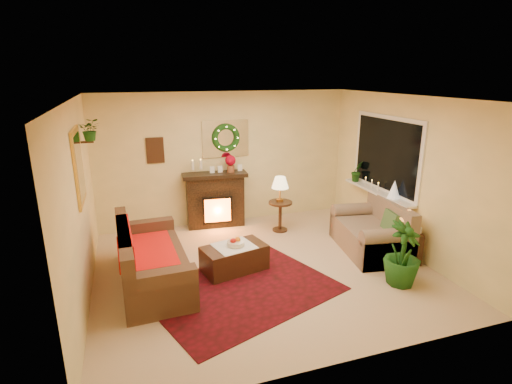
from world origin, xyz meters
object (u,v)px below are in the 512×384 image
object	(u,v)px
coffee_table	(234,258)
sofa	(153,255)
fireplace	(215,199)
side_table_round	(280,215)
end_table_square	(405,245)
loveseat	(370,228)

from	to	relation	value
coffee_table	sofa	bearing A→B (deg)	165.56
fireplace	side_table_round	world-z (taller)	fireplace
fireplace	coffee_table	world-z (taller)	fireplace
fireplace	coffee_table	size ratio (longest dim) A/B	1.15
fireplace	sofa	bearing A→B (deg)	-120.73
fireplace	end_table_square	world-z (taller)	fireplace
sofa	side_table_round	distance (m)	2.77
side_table_round	coffee_table	size ratio (longest dim) A/B	0.61
side_table_round	coffee_table	bearing A→B (deg)	-134.50
fireplace	loveseat	bearing A→B (deg)	-37.14
sofa	fireplace	bearing A→B (deg)	52.67
sofa	loveseat	size ratio (longest dim) A/B	1.34
loveseat	side_table_round	xyz separation A→B (m)	(-1.11, 1.32, -0.09)
side_table_round	fireplace	bearing A→B (deg)	149.37
sofa	side_table_round	xyz separation A→B (m)	(2.47, 1.26, -0.10)
loveseat	coffee_table	distance (m)	2.39
loveseat	side_table_round	world-z (taller)	loveseat
end_table_square	side_table_round	bearing A→B (deg)	127.89
sofa	side_table_round	world-z (taller)	sofa
loveseat	fireplace	bearing A→B (deg)	147.30
sofa	coffee_table	bearing A→B (deg)	-3.50
loveseat	side_table_round	bearing A→B (deg)	139.07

